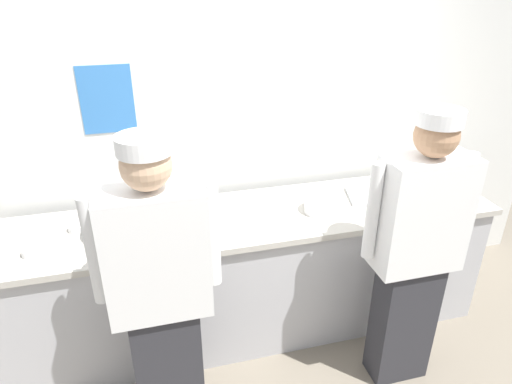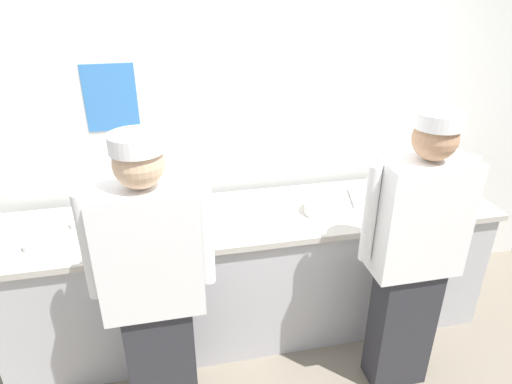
# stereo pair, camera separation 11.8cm
# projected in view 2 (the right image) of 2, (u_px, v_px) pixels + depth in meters

# --- Properties ---
(ground_plane) EXTENTS (9.00, 9.00, 0.00)m
(ground_plane) POSITION_uv_depth(u_px,v_px,m) (265.00, 363.00, 3.03)
(ground_plane) COLOR slate
(wall_back) EXTENTS (5.10, 0.11, 2.82)m
(wall_back) POSITION_uv_depth(u_px,v_px,m) (238.00, 120.00, 3.17)
(wall_back) COLOR silver
(wall_back) RESTS_ON ground
(prep_counter) EXTENTS (3.25, 0.72, 0.92)m
(prep_counter) POSITION_uv_depth(u_px,v_px,m) (253.00, 272.00, 3.16)
(prep_counter) COLOR #B2B2B7
(prep_counter) RESTS_ON ground
(chef_near_left) EXTENTS (0.63, 0.24, 1.74)m
(chef_near_left) POSITION_uv_depth(u_px,v_px,m) (154.00, 289.00, 2.25)
(chef_near_left) COLOR #2D2D33
(chef_near_left) RESTS_ON ground
(chef_center) EXTENTS (0.63, 0.24, 1.75)m
(chef_center) POSITION_uv_depth(u_px,v_px,m) (414.00, 253.00, 2.53)
(chef_center) COLOR #2D2D33
(chef_center) RESTS_ON ground
(plate_stack_front) EXTENTS (0.22, 0.22, 0.08)m
(plate_stack_front) POSITION_uv_depth(u_px,v_px,m) (226.00, 212.00, 2.89)
(plate_stack_front) COLOR white
(plate_stack_front) RESTS_ON prep_counter
(plate_stack_rear) EXTENTS (0.23, 0.23, 0.10)m
(plate_stack_rear) POSITION_uv_depth(u_px,v_px,m) (323.00, 206.00, 2.95)
(plate_stack_rear) COLOR white
(plate_stack_rear) RESTS_ON prep_counter
(mixing_bowl_steel) EXTENTS (0.35, 0.35, 0.12)m
(mixing_bowl_steel) POSITION_uv_depth(u_px,v_px,m) (116.00, 222.00, 2.74)
(mixing_bowl_steel) COLOR #B7BABF
(mixing_bowl_steel) RESTS_ON prep_counter
(sheet_tray) EXTENTS (0.46, 0.37, 0.02)m
(sheet_tray) POSITION_uv_depth(u_px,v_px,m) (380.00, 198.00, 3.14)
(sheet_tray) COLOR #B7BABF
(sheet_tray) RESTS_ON prep_counter
(squeeze_bottle_primary) EXTENTS (0.06, 0.06, 0.21)m
(squeeze_bottle_primary) POSITION_uv_depth(u_px,v_px,m) (412.00, 171.00, 3.32)
(squeeze_bottle_primary) COLOR #E5E066
(squeeze_bottle_primary) RESTS_ON prep_counter
(ramekin_orange_sauce) EXTENTS (0.10, 0.10, 0.04)m
(ramekin_orange_sauce) POSITION_uv_depth(u_px,v_px,m) (32.00, 246.00, 2.58)
(ramekin_orange_sauce) COLOR white
(ramekin_orange_sauce) RESTS_ON prep_counter
(ramekin_red_sauce) EXTENTS (0.10, 0.10, 0.04)m
(ramekin_red_sauce) POSITION_uv_depth(u_px,v_px,m) (190.00, 210.00, 2.96)
(ramekin_red_sauce) COLOR white
(ramekin_red_sauce) RESTS_ON prep_counter
(ramekin_yellow_sauce) EXTENTS (0.09, 0.09, 0.05)m
(ramekin_yellow_sauce) POSITION_uv_depth(u_px,v_px,m) (430.00, 190.00, 3.22)
(ramekin_yellow_sauce) COLOR white
(ramekin_yellow_sauce) RESTS_ON prep_counter
(ramekin_green_sauce) EXTENTS (0.11, 0.11, 0.04)m
(ramekin_green_sauce) POSITION_uv_depth(u_px,v_px,m) (79.00, 223.00, 2.81)
(ramekin_green_sauce) COLOR white
(ramekin_green_sauce) RESTS_ON prep_counter
(deli_cup) EXTENTS (0.09, 0.09, 0.09)m
(deli_cup) POSITION_uv_depth(u_px,v_px,m) (438.00, 197.00, 3.07)
(deli_cup) COLOR white
(deli_cup) RESTS_ON prep_counter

